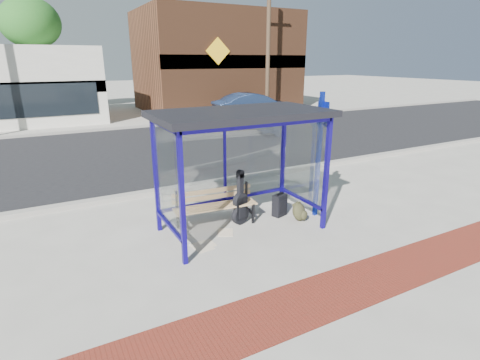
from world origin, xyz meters
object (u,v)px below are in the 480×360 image
bench (215,204)px  fire_hydrant (289,108)px  parked_car (255,107)px  backpack (300,212)px  suitcase (280,205)px  guitar_bag (240,206)px

bench → fire_hydrant: bench is taller
parked_car → fire_hydrant: (3.46, 1.54, -0.41)m
backpack → parked_car: bearing=39.3°
bench → fire_hydrant: size_ratio=2.59×
backpack → parked_car: size_ratio=0.09×
fire_hydrant → suitcase: bearing=-125.9°
suitcase → backpack: size_ratio=1.30×
backpack → parked_car: (6.18, 12.50, 0.58)m
bench → suitcase: bearing=-4.4°
guitar_bag → suitcase: size_ratio=2.07×
guitar_bag → parked_car: (7.39, 12.05, 0.37)m
suitcase → guitar_bag: bearing=160.1°
guitar_bag → parked_car: size_ratio=0.24×
bench → backpack: size_ratio=4.24×
bench → suitcase: bench is taller
guitar_bag → fire_hydrant: size_ratio=1.65×
suitcase → parked_car: bearing=44.3°
bench → backpack: bearing=-16.2°
guitar_bag → suitcase: (0.97, -0.04, -0.16)m
suitcase → fire_hydrant: 16.83m
parked_car → guitar_bag: bearing=153.6°
bench → parked_car: (7.87, 11.83, 0.31)m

